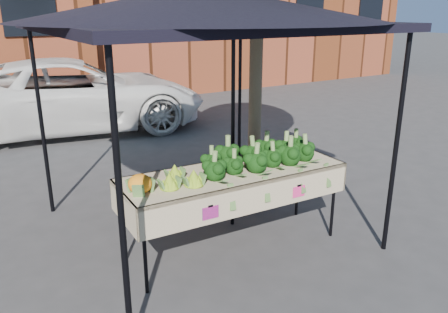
# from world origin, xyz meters

# --- Properties ---
(ground) EXTENTS (90.00, 90.00, 0.00)m
(ground) POSITION_xyz_m (0.00, 0.00, 0.00)
(ground) COLOR #323234
(table) EXTENTS (2.43, 0.88, 0.90)m
(table) POSITION_xyz_m (0.05, 0.01, 0.45)
(table) COLOR #B9A68F
(table) RESTS_ON ground
(canopy) EXTENTS (3.16, 3.16, 2.74)m
(canopy) POSITION_xyz_m (-0.01, 0.58, 1.37)
(canopy) COLOR black
(canopy) RESTS_ON ground
(broccoli_heap) EXTENTS (1.49, 0.59, 0.28)m
(broccoli_heap) POSITION_xyz_m (0.37, 0.04, 1.04)
(broccoli_heap) COLOR black
(broccoli_heap) RESTS_ON table
(romanesco_cluster) EXTENTS (0.45, 0.49, 0.22)m
(romanesco_cluster) POSITION_xyz_m (-0.62, -0.00, 1.01)
(romanesco_cluster) COLOR #9DBD28
(romanesco_cluster) RESTS_ON table
(cauliflower_pair) EXTENTS (0.22, 0.22, 0.19)m
(cauliflower_pair) POSITION_xyz_m (-1.00, -0.04, 1.00)
(cauliflower_pair) COLOR orange
(cauliflower_pair) RESTS_ON table
(street_tree) EXTENTS (2.35, 2.35, 4.62)m
(street_tree) POSITION_xyz_m (0.85, 0.79, 2.31)
(street_tree) COLOR #1E4C14
(street_tree) RESTS_ON ground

